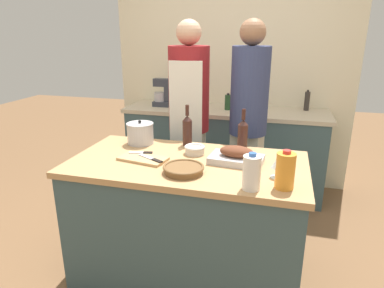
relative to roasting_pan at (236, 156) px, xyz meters
name	(u,v)px	position (x,y,z in m)	size (l,w,h in m)	color
ground_plane	(188,272)	(-0.31, -0.06, -0.91)	(12.00, 12.00, 0.00)	brown
kitchen_island	(187,219)	(-0.31, -0.06, -0.48)	(1.54, 0.81, 0.87)	#3D565B
back_counter	(224,150)	(-0.31, 1.42, -0.46)	(2.11, 0.60, 0.90)	#3D565B
back_wall	(232,70)	(-0.31, 1.77, 0.36)	(2.61, 0.10, 2.55)	beige
roasting_pan	(236,156)	(0.00, 0.00, 0.00)	(0.36, 0.24, 0.11)	#BCBCC1
wicker_basket	(184,169)	(-0.28, -0.25, -0.02)	(0.25, 0.25, 0.05)	brown
cutting_board	(143,159)	(-0.60, -0.11, -0.03)	(0.34, 0.21, 0.02)	tan
stock_pot	(140,133)	(-0.76, 0.21, 0.04)	(0.20, 0.20, 0.18)	#B7B7BC
mixing_bowl	(195,149)	(-0.30, 0.09, -0.01)	(0.14, 0.14, 0.06)	beige
juice_jug	(285,171)	(0.30, -0.31, 0.06)	(0.10, 0.10, 0.22)	orange
milk_jug	(252,172)	(0.13, -0.36, 0.05)	(0.10, 0.10, 0.21)	white
wine_bottle_green	(187,130)	(-0.40, 0.27, 0.08)	(0.07, 0.07, 0.30)	#381E19
wine_bottle_dark	(243,134)	(0.00, 0.26, 0.07)	(0.07, 0.07, 0.30)	#381E19
wine_glass_left	(278,163)	(0.26, -0.17, 0.04)	(0.07, 0.07, 0.13)	silver
knife_chef	(151,158)	(-0.54, -0.12, -0.02)	(0.21, 0.13, 0.01)	#B7B7BC
knife_paring	(142,153)	(-0.64, -0.03, -0.02)	(0.16, 0.07, 0.01)	#B7B7BC
stand_mixer	(162,95)	(-1.01, 1.40, 0.11)	(0.18, 0.14, 0.30)	#333842
condiment_bottle_tall	(307,101)	(0.50, 1.58, 0.09)	(0.05, 0.05, 0.21)	#332D28
condiment_bottle_short	(228,102)	(-0.29, 1.40, 0.07)	(0.07, 0.07, 0.17)	#234C28
person_cook_aproned	(189,115)	(-0.52, 0.72, 0.07)	(0.34, 0.36, 1.77)	beige
person_cook_guest	(248,117)	(-0.01, 0.75, 0.09)	(0.31, 0.31, 1.78)	beige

